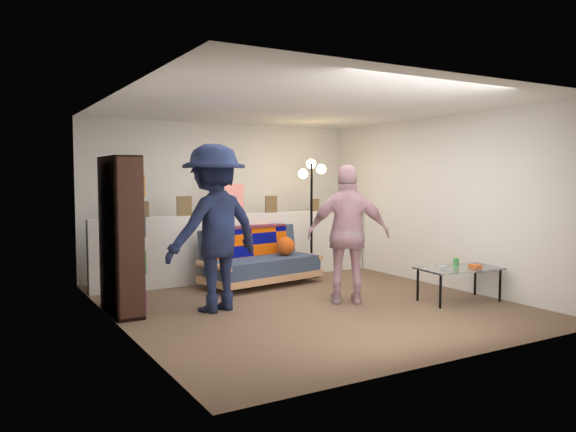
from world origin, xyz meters
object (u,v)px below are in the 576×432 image
object	(u,v)px
coffee_table	(459,270)
person_right	(348,234)
bookshelf	(121,241)
futon_sofa	(260,261)
person_left	(214,228)
floor_lamp	(312,194)

from	to	relation	value
coffee_table	person_right	size ratio (longest dim) A/B	0.63
bookshelf	person_right	world-z (taller)	bookshelf
coffee_table	bookshelf	bearing A→B (deg)	158.47
bookshelf	person_right	bearing A→B (deg)	-19.20
futon_sofa	bookshelf	distance (m)	2.31
futon_sofa	person_left	xyz separation A→B (m)	(-1.18, -1.13, 0.62)
futon_sofa	person_right	size ratio (longest dim) A/B	1.08
futon_sofa	person_left	distance (m)	1.74
futon_sofa	coffee_table	size ratio (longest dim) A/B	1.72
person_right	person_left	bearing A→B (deg)	15.64
person_left	person_right	size ratio (longest dim) A/B	1.13
bookshelf	floor_lamp	size ratio (longest dim) A/B	0.98
futon_sofa	floor_lamp	size ratio (longest dim) A/B	1.01
bookshelf	coffee_table	distance (m)	4.10
floor_lamp	person_right	bearing A→B (deg)	-108.73
coffee_table	person_right	distance (m)	1.47
floor_lamp	person_left	size ratio (longest dim) A/B	0.95
bookshelf	person_right	distance (m)	2.68
bookshelf	coffee_table	size ratio (longest dim) A/B	1.66
bookshelf	coffee_table	xyz separation A→B (m)	(3.80, -1.50, -0.44)
futon_sofa	person_right	world-z (taller)	person_right
bookshelf	floor_lamp	world-z (taller)	floor_lamp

